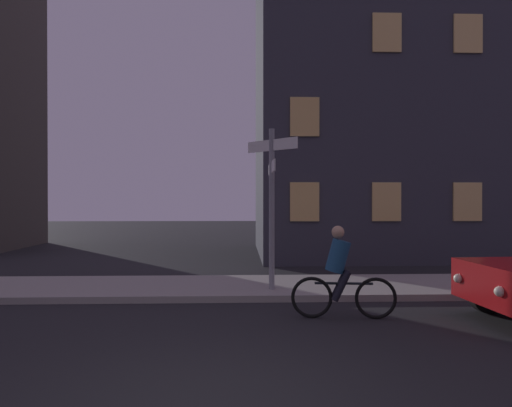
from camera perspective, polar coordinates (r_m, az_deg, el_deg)
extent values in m
cube|color=#9E9991|center=(10.51, -4.05, -10.45)|extent=(40.00, 2.51, 0.14)
cylinder|color=gray|center=(9.78, 1.99, -0.69)|extent=(0.12, 0.12, 3.44)
cube|color=white|center=(9.84, 1.99, 7.32)|extent=(1.00, 1.00, 0.24)
cube|color=white|center=(9.80, 1.99, 4.51)|extent=(0.03, 1.68, 0.24)
cylinder|color=black|center=(9.45, 26.94, -10.19)|extent=(0.65, 0.26, 0.64)
sphere|color=#F9EFCC|center=(7.84, 28.23, -9.70)|extent=(0.16, 0.16, 0.16)
sphere|color=#F9EFCC|center=(8.80, 24.02, -8.57)|extent=(0.16, 0.16, 0.16)
torus|color=black|center=(8.27, 14.79, -11.41)|extent=(0.72, 0.13, 0.72)
torus|color=black|center=(8.13, 7.01, -11.60)|extent=(0.72, 0.13, 0.72)
cylinder|color=black|center=(8.13, 10.94, -9.81)|extent=(1.00, 0.14, 0.04)
cylinder|color=navy|center=(8.05, 10.23, -6.49)|extent=(0.48, 0.36, 0.61)
sphere|color=tan|center=(8.01, 10.24, -3.54)|extent=(0.22, 0.22, 0.22)
cylinder|color=black|center=(8.22, 10.50, -9.91)|extent=(0.35, 0.15, 0.55)
cylinder|color=black|center=(8.04, 10.66, -10.14)|extent=(0.35, 0.15, 0.55)
cube|color=#383842|center=(19.28, 20.29, 14.45)|extent=(12.75, 6.73, 13.46)
cube|color=#F2C672|center=(14.05, 6.11, 0.22)|extent=(0.90, 0.06, 1.20)
cube|color=#F2C672|center=(14.63, 16.05, 0.21)|extent=(0.90, 0.06, 1.20)
cube|color=#F2C672|center=(15.61, 24.98, 0.20)|extent=(0.90, 0.06, 1.20)
cube|color=#F2C672|center=(14.28, 6.12, 10.76)|extent=(0.90, 0.06, 1.20)
cube|color=#F2C672|center=(15.52, 16.09, 19.90)|extent=(0.90, 0.06, 1.20)
cube|color=#F2C672|center=(16.44, 25.05, 18.74)|extent=(0.90, 0.06, 1.20)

